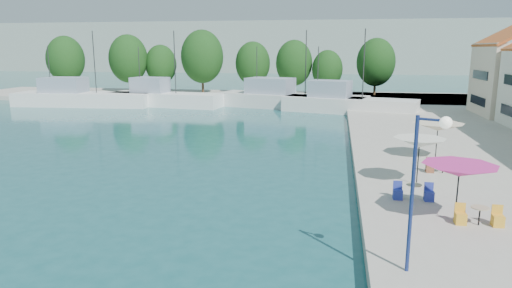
% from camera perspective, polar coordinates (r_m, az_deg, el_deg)
% --- Properties ---
extents(quay_far, '(90.00, 16.00, 0.60)m').
position_cam_1_polar(quay_far, '(69.75, -0.53, 5.88)').
color(quay_far, '#A6A296').
rests_on(quay_far, ground).
extents(hill_west, '(180.00, 40.00, 16.00)m').
position_cam_1_polar(hill_west, '(164.89, -2.12, 11.98)').
color(hill_west, gray).
rests_on(hill_west, ground).
extents(hill_east, '(140.00, 40.00, 12.00)m').
position_cam_1_polar(hill_east, '(184.57, 21.49, 10.55)').
color(hill_east, gray).
rests_on(hill_east, ground).
extents(trawler_01, '(18.48, 5.89, 10.20)m').
position_cam_1_polar(trawler_01, '(65.70, -21.08, 5.39)').
color(trawler_01, white).
rests_on(trawler_01, ground).
extents(trawler_02, '(15.53, 5.82, 10.20)m').
position_cam_1_polar(trawler_02, '(62.28, -11.53, 5.63)').
color(trawler_02, white).
rests_on(trawler_02, ground).
extents(trawler_03, '(19.97, 9.78, 10.20)m').
position_cam_1_polar(trawler_03, '(59.45, 3.91, 5.56)').
color(trawler_03, silver).
rests_on(trawler_03, ground).
extents(trawler_04, '(16.25, 8.06, 10.20)m').
position_cam_1_polar(trawler_04, '(55.71, 11.11, 4.95)').
color(trawler_04, silver).
rests_on(trawler_04, ground).
extents(tree_01, '(6.11, 6.11, 9.04)m').
position_cam_1_polar(tree_01, '(82.75, -22.72, 9.74)').
color(tree_01, '#3F2B19').
rests_on(tree_01, quay_far).
extents(tree_02, '(6.23, 6.23, 9.23)m').
position_cam_1_polar(tree_02, '(78.17, -15.67, 10.22)').
color(tree_02, '#3F2B19').
rests_on(tree_02, quay_far).
extents(tree_03, '(5.13, 5.13, 7.60)m').
position_cam_1_polar(tree_03, '(78.07, -11.80, 9.71)').
color(tree_03, '#3F2B19').
rests_on(tree_03, quay_far).
extents(tree_04, '(6.68, 6.68, 9.88)m').
position_cam_1_polar(tree_04, '(73.70, -6.75, 10.79)').
color(tree_04, '#3F2B19').
rests_on(tree_04, quay_far).
extents(tree_05, '(5.45, 5.45, 8.07)m').
position_cam_1_polar(tree_05, '(72.73, -0.40, 10.03)').
color(tree_05, '#3F2B19').
rests_on(tree_05, quay_far).
extents(tree_06, '(5.60, 5.60, 8.29)m').
position_cam_1_polar(tree_06, '(71.24, 4.77, 10.06)').
color(tree_06, '#3F2B19').
rests_on(tree_06, quay_far).
extents(tree_07, '(4.58, 4.58, 6.77)m').
position_cam_1_polar(tree_07, '(70.07, 8.90, 9.21)').
color(tree_07, '#3F2B19').
rests_on(tree_07, quay_far).
extents(tree_08, '(5.78, 5.78, 8.55)m').
position_cam_1_polar(tree_08, '(72.17, 14.76, 9.86)').
color(tree_08, '#3F2B19').
rests_on(tree_08, quay_far).
extents(umbrella_pink, '(3.00, 3.00, 2.39)m').
position_cam_1_polar(umbrella_pink, '(20.08, 24.08, -3.03)').
color(umbrella_pink, black).
rests_on(umbrella_pink, quay_right).
extents(umbrella_white, '(2.66, 2.66, 2.46)m').
position_cam_1_polar(umbrella_white, '(24.80, 19.76, 0.15)').
color(umbrella_white, black).
rests_on(umbrella_white, quay_right).
extents(umbrella_cream, '(3.23, 3.23, 2.32)m').
position_cam_1_polar(umbrella_cream, '(31.17, 21.78, 2.01)').
color(umbrella_cream, black).
rests_on(umbrella_cream, quay_right).
extents(cafe_table_01, '(1.82, 0.70, 0.76)m').
position_cam_1_polar(cafe_table_01, '(20.49, 26.11, -8.35)').
color(cafe_table_01, black).
rests_on(cafe_table_01, quay_right).
extents(cafe_table_02, '(1.82, 0.70, 0.76)m').
position_cam_1_polar(cafe_table_02, '(22.61, 19.07, -5.93)').
color(cafe_table_02, black).
rests_on(cafe_table_02, quay_right).
extents(cafe_table_03, '(1.82, 0.70, 0.76)m').
position_cam_1_polar(cafe_table_03, '(28.02, 22.31, -2.79)').
color(cafe_table_03, black).
rests_on(cafe_table_03, quay_right).
extents(street_lamp, '(0.97, 0.57, 5.03)m').
position_cam_1_polar(street_lamp, '(14.55, 20.38, -2.62)').
color(street_lamp, navy).
rests_on(street_lamp, quay_right).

